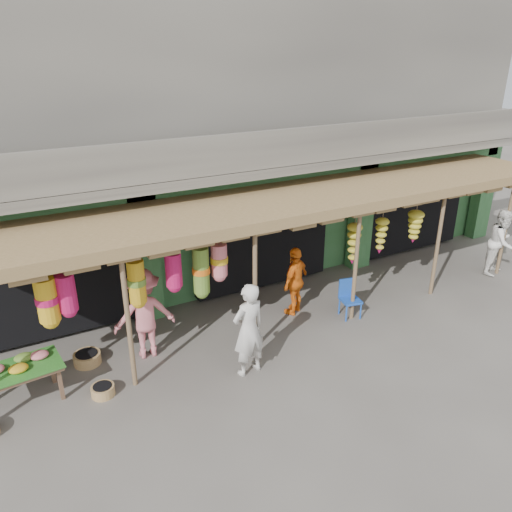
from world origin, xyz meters
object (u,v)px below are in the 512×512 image
flower_table (19,369)px  person_vendor (295,281)px  person_front (249,330)px  blue_chair (349,296)px  person_shopper (144,314)px  person_right (502,242)px

flower_table → person_vendor: size_ratio=0.90×
flower_table → person_vendor: person_vendor is taller
person_vendor → person_front: bearing=8.4°
blue_chair → person_shopper: bearing=-177.1°
flower_table → person_front: size_ratio=0.79×
person_right → person_shopper: (-9.50, 0.79, 0.02)m
person_right → person_vendor: person_right is taller
person_front → person_vendor: (2.01, 1.52, -0.12)m
blue_chair → person_front: (-3.02, -0.82, 0.44)m
blue_chair → person_vendor: (-1.01, 0.70, 0.32)m
person_front → person_vendor: person_front is taller
person_front → person_right: 8.03m
blue_chair → person_front: bearing=-153.3°
person_vendor → blue_chair: bearing=116.4°
flower_table → person_right: size_ratio=0.81×
person_shopper → flower_table: bearing=14.7°
flower_table → person_front: (3.81, -1.13, 0.26)m
flower_table → person_right: (11.81, -0.42, 0.24)m
person_front → flower_table: bearing=-25.4°
person_front → person_vendor: 2.52m
blue_chair → person_shopper: person_shopper is taller
flower_table → blue_chair: blue_chair is taller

